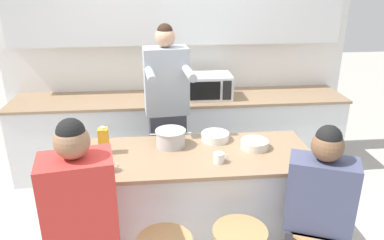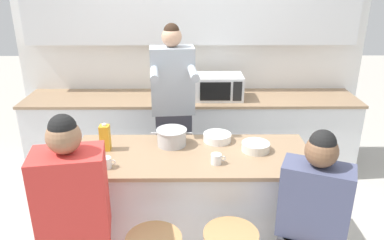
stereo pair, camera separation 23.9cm
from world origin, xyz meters
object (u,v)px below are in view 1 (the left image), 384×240
person_wrapped_blanket (84,235)px  juice_carton (104,141)px  fruit_bowl (255,144)px  coffee_cup_near (219,158)px  microwave (207,86)px  cooking_pot (171,138)px  person_seated_near (315,230)px  potted_plant (164,87)px  person_cooking (167,123)px  kitchen_island (193,204)px  coffee_cup_far (109,166)px

person_wrapped_blanket → juice_carton: bearing=75.1°
person_wrapped_blanket → fruit_bowl: (1.23, 0.67, 0.25)m
coffee_cup_near → juice_carton: size_ratio=0.50×
juice_carton → microwave: 1.65m
cooking_pot → coffee_cup_near: (0.34, -0.32, -0.03)m
fruit_bowl → juice_carton: 1.17m
person_seated_near → potted_plant: 2.31m
cooking_pot → fruit_bowl: bearing=-9.4°
person_seated_near → person_cooking: bearing=147.7°
cooking_pot → juice_carton: size_ratio=1.51×
microwave → person_cooking: bearing=-123.4°
person_seated_near → fruit_bowl: bearing=133.5°
kitchen_island → coffee_cup_far: size_ratio=16.64×
person_seated_near → juice_carton: person_seated_near is taller
kitchen_island → person_cooking: (-0.17, 0.69, 0.44)m
person_wrapped_blanket → coffee_cup_far: person_wrapped_blanket is taller
coffee_cup_far → person_cooking: bearing=64.2°
person_cooking → fruit_bowl: size_ratio=8.28×
person_seated_near → microwave: bearing=125.0°
coffee_cup_far → cooking_pot: bearing=40.1°
coffee_cup_near → potted_plant: size_ratio=0.45×
kitchen_island → potted_plant: bearing=97.1°
person_cooking → cooking_pot: bearing=-94.4°
person_cooking → coffee_cup_near: 0.92m
fruit_bowl → potted_plant: bearing=115.7°
coffee_cup_far → potted_plant: potted_plant is taller
cooking_pot → microwave: size_ratio=0.63×
kitchen_island → fruit_bowl: size_ratio=8.43×
juice_carton → potted_plant: 1.46m
kitchen_island → coffee_cup_near: bearing=-42.1°
person_wrapped_blanket → cooking_pot: 1.01m
kitchen_island → person_cooking: size_ratio=1.02×
kitchen_island → fruit_bowl: 0.69m
coffee_cup_far → person_seated_near: bearing=-16.5°
person_cooking → microwave: 0.87m
coffee_cup_near → coffee_cup_far: coffee_cup_far is taller
coffee_cup_near → fruit_bowl: bearing=33.5°
kitchen_island → person_seated_near: (0.75, -0.62, 0.16)m
fruit_bowl → coffee_cup_far: (-1.11, -0.27, 0.01)m
person_wrapped_blanket → potted_plant: (0.56, 2.07, 0.32)m
fruit_bowl → microwave: (-0.19, 1.36, 0.08)m
kitchen_island → person_cooking: person_cooking is taller
kitchen_island → cooking_pot: cooking_pot is taller
kitchen_island → person_wrapped_blanket: 0.99m
coffee_cup_near → microwave: size_ratio=0.21×
person_seated_near → potted_plant: (-0.93, 2.07, 0.40)m
person_cooking → person_seated_near: size_ratio=1.32×
cooking_pot → kitchen_island: bearing=-45.2°
kitchen_island → person_cooking: 0.84m
person_cooking → cooking_pot: (0.01, -0.53, 0.08)m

